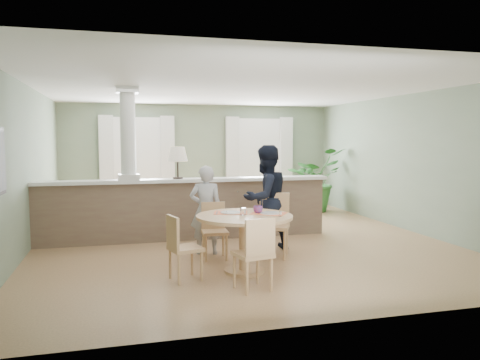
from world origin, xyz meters
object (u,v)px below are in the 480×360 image
object	(u,v)px
chair_side	(181,245)
sofa	(158,206)
chair_near	(256,251)
child_person	(206,210)
man_person	(266,199)
chair_far_boy	(214,228)
dining_table	(245,227)
houseplant	(314,180)
chair_far_man	(275,222)

from	to	relation	value
chair_side	sofa	bearing A→B (deg)	-15.39
chair_near	child_person	bearing A→B (deg)	-95.54
man_person	chair_far_boy	bearing A→B (deg)	-11.06
child_person	man_person	size ratio (longest dim) A/B	0.82
chair_side	child_person	distance (m)	1.45
dining_table	child_person	xyz separation A→B (m)	(-0.33, 1.14, 0.07)
houseplant	chair_near	distance (m)	6.47
houseplant	man_person	world-z (taller)	man_person
chair_far_man	man_person	world-z (taller)	man_person
chair_far_man	man_person	distance (m)	0.46
chair_far_boy	child_person	size ratio (longest dim) A/B	0.60
sofa	man_person	size ratio (longest dim) A/B	1.66
dining_table	chair_far_man	bearing A→B (deg)	47.49
houseplant	chair_near	xyz separation A→B (m)	(-3.20, -5.62, -0.30)
chair_far_man	chair_near	size ratio (longest dim) A/B	1.09
chair_near	chair_side	bearing A→B (deg)	-51.34
chair_side	man_person	distance (m)	2.01
dining_table	chair_side	distance (m)	0.93
houseplant	man_person	xyz separation A→B (m)	(-2.47, -3.73, 0.07)
chair_far_man	chair_side	xyz separation A→B (m)	(-1.58, -0.92, -0.07)
houseplant	chair_side	world-z (taller)	houseplant
houseplant	chair_side	distance (m)	6.39
chair_far_man	sofa	bearing A→B (deg)	142.12
dining_table	man_person	size ratio (longest dim) A/B	0.76
man_person	chair_far_man	bearing A→B (deg)	74.99
sofa	dining_table	bearing A→B (deg)	-84.07
chair_far_man	child_person	distance (m)	1.10
chair_far_man	child_person	bearing A→B (deg)	-175.86
man_person	chair_near	bearing A→B (deg)	45.09
houseplant	dining_table	xyz separation A→B (m)	(-3.11, -4.80, -0.16)
chair_near	man_person	distance (m)	2.06
chair_far_man	chair_side	world-z (taller)	chair_far_man
child_person	man_person	distance (m)	0.98
dining_table	chair_far_man	size ratio (longest dim) A/B	1.34
chair_far_man	man_person	xyz separation A→B (m)	(-0.05, 0.32, 0.32)
chair_far_man	chair_near	world-z (taller)	chair_far_man
chair_near	chair_side	size ratio (longest dim) A/B	1.06
houseplant	chair_far_man	xyz separation A→B (m)	(-2.42, -4.05, -0.25)
sofa	dining_table	size ratio (longest dim) A/B	2.18
sofa	chair_far_man	distance (m)	3.44
chair_near	man_person	size ratio (longest dim) A/B	0.52
sofa	chair_near	xyz separation A→B (m)	(0.77, -4.64, 0.08)
chair_far_boy	chair_near	distance (m)	1.70
chair_near	child_person	size ratio (longest dim) A/B	0.64
houseplant	chair_far_boy	bearing A→B (deg)	-130.52
houseplant	chair_near	size ratio (longest dim) A/B	1.77
chair_far_boy	chair_far_man	distance (m)	0.95
dining_table	chair_far_boy	distance (m)	0.92
houseplant	chair_side	size ratio (longest dim) A/B	1.87
chair_far_man	houseplant	bearing A→B (deg)	84.50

